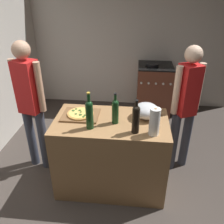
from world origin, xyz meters
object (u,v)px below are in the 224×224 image
object	(u,v)px
stove	(154,89)
person_in_stripes	(30,100)
pizza	(81,113)
mixing_bowl	(146,111)
wine_bottle_clear	(115,110)
wine_bottle_amber	(136,118)
paper_towel_roll	(154,122)
wine_bottle_green	(89,113)
person_in_red	(186,104)

from	to	relation	value
stove	person_in_stripes	xyz separation A→B (m)	(-1.57, -1.68, 0.50)
pizza	stove	xyz separation A→B (m)	(0.93, 1.86, -0.46)
mixing_bowl	stove	distance (m)	1.90
wine_bottle_clear	wine_bottle_amber	xyz separation A→B (m)	(0.21, -0.16, 0.01)
paper_towel_roll	pizza	bearing A→B (deg)	160.00
wine_bottle_green	wine_bottle_clear	world-z (taller)	wine_bottle_green
paper_towel_roll	wine_bottle_amber	size ratio (longest dim) A/B	0.81
person_in_stripes	paper_towel_roll	bearing A→B (deg)	-17.86
paper_towel_roll	wine_bottle_clear	distance (m)	0.43
person_in_stripes	person_in_red	size ratio (longest dim) A/B	1.03
person_in_stripes	person_in_red	xyz separation A→B (m)	(1.83, 0.17, -0.04)
mixing_bowl	person_in_red	distance (m)	0.57
mixing_bowl	person_in_stripes	distance (m)	1.36
person_in_red	wine_bottle_green	bearing A→B (deg)	-150.96
wine_bottle_amber	person_in_red	size ratio (longest dim) A/B	0.22
mixing_bowl	paper_towel_roll	distance (m)	0.33
paper_towel_roll	wine_bottle_green	world-z (taller)	wine_bottle_green
wine_bottle_green	stove	distance (m)	2.31
mixing_bowl	stove	world-z (taller)	mixing_bowl
mixing_bowl	person_in_stripes	size ratio (longest dim) A/B	0.17
pizza	paper_towel_roll	distance (m)	0.84
mixing_bowl	person_in_stripes	world-z (taller)	person_in_stripes
pizza	paper_towel_roll	xyz separation A→B (m)	(0.78, -0.28, 0.11)
mixing_bowl	wine_bottle_clear	bearing A→B (deg)	-155.98
wine_bottle_green	mixing_bowl	bearing A→B (deg)	25.61
wine_bottle_clear	paper_towel_roll	bearing A→B (deg)	-24.64
person_in_stripes	stove	bearing A→B (deg)	47.01
paper_towel_roll	wine_bottle_amber	distance (m)	0.18
person_in_stripes	wine_bottle_clear	bearing A→B (deg)	-15.15
paper_towel_roll	wine_bottle_amber	bearing A→B (deg)	174.31
paper_towel_roll	wine_bottle_green	distance (m)	0.63
pizza	person_in_stripes	xyz separation A→B (m)	(-0.64, 0.17, 0.05)
mixing_bowl	paper_towel_roll	xyz separation A→B (m)	(0.07, -0.32, 0.05)
wine_bottle_green	wine_bottle_amber	size ratio (longest dim) A/B	1.12
pizza	person_in_stripes	world-z (taller)	person_in_stripes
wine_bottle_clear	person_in_red	distance (m)	0.92
wine_bottle_amber	stove	world-z (taller)	wine_bottle_amber
mixing_bowl	person_in_red	size ratio (longest dim) A/B	0.17
mixing_bowl	wine_bottle_clear	xyz separation A→B (m)	(-0.32, -0.14, 0.06)
stove	person_in_stripes	size ratio (longest dim) A/B	0.58
paper_towel_roll	stove	bearing A→B (deg)	86.04
mixing_bowl	person_in_red	world-z (taller)	person_in_red
stove	mixing_bowl	bearing A→B (deg)	-96.77
paper_towel_roll	wine_bottle_green	size ratio (longest dim) A/B	0.72
pizza	wine_bottle_green	bearing A→B (deg)	-57.46
mixing_bowl	person_in_red	bearing A→B (deg)	32.86
stove	person_in_stripes	bearing A→B (deg)	-132.99
wine_bottle_green	wine_bottle_clear	bearing A→B (deg)	27.63
pizza	wine_bottle_green	world-z (taller)	wine_bottle_green
person_in_red	paper_towel_roll	bearing A→B (deg)	-122.89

